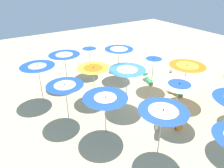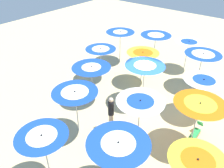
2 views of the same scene
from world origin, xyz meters
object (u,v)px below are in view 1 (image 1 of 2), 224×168
(lounger_1, at_px, (175,92))
(beach_umbrella_7, at_px, (127,72))
(beach_umbrella_3, at_px, (119,51))
(beach_ball, at_px, (171,71))
(beach_umbrella_12, at_px, (105,100))
(beach_umbrella_4, at_px, (89,50))
(beach_umbrella_13, at_px, (65,88))
(beach_umbrella_6, at_px, (179,87))
(lounger_3, at_px, (175,123))
(lounger_4, at_px, (148,80))
(beach_umbrella_8, at_px, (93,70))
(beach_umbrella_14, at_px, (38,69))
(beach_umbrella_1, at_px, (187,68))
(beach_umbrella_2, at_px, (154,61))
(beach_umbrella_11, at_px, (163,114))
(lounger_0, at_px, (115,71))
(beachgoer_1, at_px, (159,114))
(beach_umbrella_9, at_px, (64,57))

(lounger_1, bearing_deg, beach_umbrella_7, -103.89)
(beach_umbrella_3, relative_size, beach_ball, 8.15)
(beach_umbrella_12, xyz_separation_m, lounger_1, (6.16, 0.82, -1.80))
(beach_umbrella_4, relative_size, beach_umbrella_13, 0.97)
(beach_umbrella_6, bearing_deg, beach_umbrella_13, 147.64)
(beach_umbrella_13, xyz_separation_m, lounger_3, (4.73, -3.85, -1.84))
(beach_umbrella_3, bearing_deg, beach_ball, -22.56)
(lounger_1, distance_m, lounger_4, 2.45)
(beach_umbrella_12, bearing_deg, lounger_4, 29.25)
(beach_umbrella_8, distance_m, lounger_1, 5.93)
(beach_umbrella_7, distance_m, lounger_3, 4.02)
(beach_umbrella_8, height_order, beach_umbrella_14, beach_umbrella_14)
(beach_umbrella_1, distance_m, beach_umbrella_6, 2.55)
(beach_umbrella_1, relative_size, beach_umbrella_2, 1.08)
(beach_umbrella_1, xyz_separation_m, lounger_3, (-2.66, -1.86, -2.04))
(beach_umbrella_11, bearing_deg, beach_umbrella_4, 81.65)
(lounger_0, bearing_deg, beach_umbrella_4, -135.02)
(lounger_4, bearing_deg, beach_umbrella_11, -20.69)
(beach_umbrella_14, distance_m, lounger_3, 8.94)
(beach_umbrella_1, distance_m, lounger_4, 3.66)
(beachgoer_1, bearing_deg, beach_umbrella_3, -60.01)
(beach_umbrella_9, distance_m, beachgoer_1, 8.25)
(beach_umbrella_2, distance_m, beach_umbrella_9, 6.49)
(beach_umbrella_3, distance_m, beach_umbrella_7, 4.17)
(beach_umbrella_1, xyz_separation_m, lounger_4, (-0.39, 3.02, -2.03))
(beach_umbrella_2, xyz_separation_m, lounger_3, (-2.00, -4.21, -1.86))
(beach_umbrella_13, bearing_deg, beachgoer_1, -43.50)
(beach_umbrella_2, distance_m, beach_umbrella_6, 3.97)
(beach_umbrella_6, xyz_separation_m, beach_umbrella_11, (-2.64, -1.44, 0.16))
(beach_umbrella_12, bearing_deg, beach_umbrella_3, 50.41)
(beach_umbrella_7, distance_m, beach_umbrella_9, 5.37)
(beach_umbrella_11, xyz_separation_m, beach_umbrella_13, (-2.57, 4.74, -0.20))
(lounger_4, xyz_separation_m, beach_ball, (2.88, 0.36, -0.06))
(beach_umbrella_1, xyz_separation_m, beach_umbrella_6, (-2.18, -1.31, -0.15))
(beach_umbrella_1, height_order, beach_umbrella_14, beach_umbrella_14)
(beach_umbrella_12, relative_size, beach_ball, 7.62)
(beach_umbrella_7, xyz_separation_m, beach_umbrella_8, (-1.30, 1.90, -0.30))
(beach_umbrella_11, distance_m, beach_umbrella_12, 2.88)
(lounger_0, bearing_deg, beach_umbrella_9, -107.05)
(beach_umbrella_13, bearing_deg, beach_umbrella_3, 29.12)
(lounger_0, bearing_deg, beach_umbrella_12, -44.64)
(lounger_1, bearing_deg, beach_umbrella_12, -83.38)
(beach_umbrella_13, bearing_deg, beach_ball, 8.00)
(beach_umbrella_9, xyz_separation_m, lounger_3, (3.08, -8.24, -1.92))
(beach_umbrella_3, distance_m, beach_umbrella_13, 6.47)
(beach_umbrella_7, bearing_deg, beach_umbrella_13, 171.56)
(beach_umbrella_12, height_order, beach_umbrella_13, beach_umbrella_13)
(beach_umbrella_1, bearing_deg, beach_umbrella_14, 148.12)
(beach_umbrella_12, height_order, lounger_1, beach_umbrella_12)
(beach_umbrella_7, xyz_separation_m, beach_umbrella_9, (-2.09, 4.95, -0.17))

